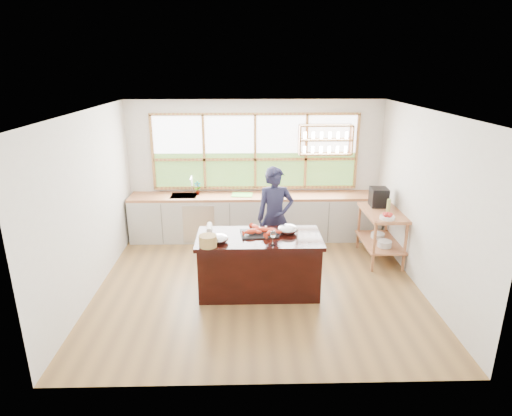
{
  "coord_description": "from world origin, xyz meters",
  "views": [
    {
      "loc": [
        -0.19,
        -6.06,
        3.3
      ],
      "look_at": [
        -0.04,
        0.15,
        1.23
      ],
      "focal_mm": 30.0,
      "sensor_mm": 36.0,
      "label": 1
    }
  ],
  "objects_px": {
    "island": "(259,264)",
    "espresso_machine": "(379,197)",
    "cook": "(275,218)",
    "wicker_basket": "(208,241)"
  },
  "relations": [
    {
      "from": "cook",
      "to": "island",
      "type": "bearing_deg",
      "value": -114.86
    },
    {
      "from": "island",
      "to": "espresso_machine",
      "type": "xyz_separation_m",
      "value": [
        2.19,
        1.39,
        0.61
      ]
    },
    {
      "from": "espresso_machine",
      "to": "wicker_basket",
      "type": "distance_m",
      "value": 3.39
    },
    {
      "from": "island",
      "to": "espresso_machine",
      "type": "height_order",
      "value": "espresso_machine"
    },
    {
      "from": "island",
      "to": "wicker_basket",
      "type": "relative_size",
      "value": 7.3
    },
    {
      "from": "espresso_machine",
      "to": "wicker_basket",
      "type": "bearing_deg",
      "value": -147.03
    },
    {
      "from": "espresso_machine",
      "to": "cook",
      "type": "bearing_deg",
      "value": -163.56
    },
    {
      "from": "island",
      "to": "espresso_machine",
      "type": "bearing_deg",
      "value": 32.48
    },
    {
      "from": "espresso_machine",
      "to": "wicker_basket",
      "type": "relative_size",
      "value": 1.32
    },
    {
      "from": "island",
      "to": "wicker_basket",
      "type": "bearing_deg",
      "value": -154.8
    }
  ]
}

